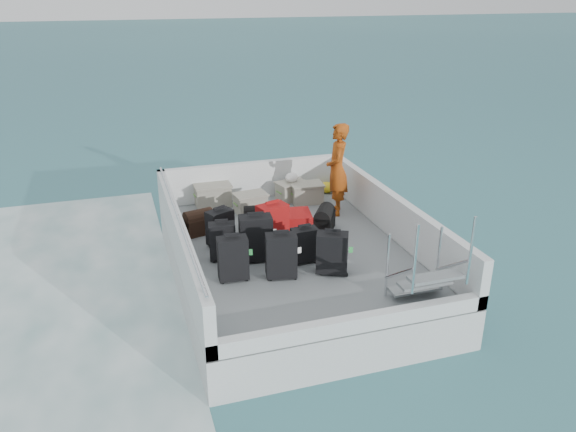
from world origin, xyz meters
name	(u,v)px	position (x,y,z in m)	size (l,w,h in m)	color
ground	(292,282)	(0.00, 0.00, 0.00)	(160.00, 160.00, 0.00)	#1A4D5D
ferry_hull	(292,265)	(0.00, 0.00, 0.30)	(3.60, 5.00, 0.60)	silver
deck	(292,248)	(0.00, 0.00, 0.61)	(3.30, 4.70, 0.02)	slate
deck_fittings	(320,231)	(0.35, -0.32, 0.99)	(3.60, 5.00, 0.90)	silver
suitcase_0	(233,259)	(-1.10, -0.75, 0.94)	(0.41, 0.23, 0.64)	black
suitcase_1	(222,242)	(-1.12, -0.09, 0.91)	(0.39, 0.22, 0.59)	black
suitcase_2	(220,228)	(-1.05, 0.43, 0.91)	(0.40, 0.24, 0.58)	black
suitcase_3	(281,256)	(-0.44, -0.89, 0.95)	(0.43, 0.25, 0.66)	black
suitcase_4	(256,239)	(-0.64, -0.25, 0.97)	(0.48, 0.28, 0.70)	black
suitcase_5	(272,224)	(-0.23, 0.27, 0.94)	(0.47, 0.28, 0.64)	#9D140C
suitcase_6	(332,254)	(0.28, -0.98, 0.93)	(0.44, 0.26, 0.61)	black
suitcase_7	(304,245)	(0.02, -0.53, 0.89)	(0.38, 0.22, 0.54)	black
suitcase_8	(286,222)	(0.10, 0.62, 0.78)	(0.55, 0.83, 0.33)	#9D140C
duffel_0	(199,224)	(-1.30, 0.99, 0.78)	(0.47, 0.30, 0.32)	black
duffel_1	(258,220)	(-0.32, 0.88, 0.78)	(0.44, 0.30, 0.32)	black
duffel_2	(324,221)	(0.73, 0.49, 0.78)	(0.48, 0.30, 0.32)	black
crate_0	(213,196)	(-0.84, 2.20, 0.81)	(0.64, 0.44, 0.38)	gray
crate_1	(251,204)	(-0.25, 1.64, 0.78)	(0.54, 0.37, 0.33)	gray
crate_2	(292,191)	(0.66, 2.05, 0.78)	(0.54, 0.37, 0.32)	gray
crate_3	(307,194)	(0.89, 1.82, 0.79)	(0.57, 0.39, 0.34)	gray
yellow_bag	(327,187)	(1.44, 2.20, 0.73)	(0.28, 0.26, 0.22)	yellow
white_bag	(292,179)	(0.66, 2.05, 1.03)	(0.24, 0.24, 0.18)	white
passenger	(337,170)	(1.21, 1.14, 1.44)	(0.61, 0.39, 1.64)	#DE5A14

